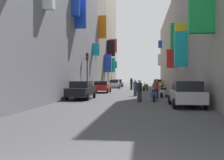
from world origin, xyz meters
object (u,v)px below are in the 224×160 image
Objects in this scene: pedestrian_mid_street at (131,84)px; scooter_orange at (179,95)px; parked_car_yellow at (158,83)px; pedestrian_near_left at (139,91)px; parked_car_red at (102,86)px; scooter_silver at (120,86)px; parked_car_white at (114,84)px; parked_car_blue at (118,83)px; traffic_light_near_corner at (87,66)px; pedestrian_crossing at (156,89)px; pedestrian_near_right at (135,88)px; scooter_blue at (154,95)px; parked_car_silver at (187,93)px; parked_car_black at (81,90)px; scooter_green at (146,87)px.

scooter_orange is at bearing -77.53° from pedestrian_mid_street.
pedestrian_near_left reaches higher than parked_car_yellow.
scooter_silver is at bearing 84.65° from parked_car_red.
scooter_orange is (7.66, -27.53, -0.28)m from parked_car_white.
traffic_light_near_corner reaches higher than parked_car_blue.
pedestrian_crossing reaches higher than pedestrian_near_right.
parked_car_yellow is 2.14× the size of scooter_silver.
scooter_blue is at bearing -173.24° from scooter_orange.
pedestrian_crossing is 17.83m from pedestrian_mid_street.
pedestrian_near_left reaches higher than parked_car_white.
scooter_orange is 20.31m from pedestrian_mid_street.
parked_car_silver is at bearing -77.17° from scooter_silver.
scooter_orange is 3.24m from pedestrian_near_left.
parked_car_black is 17.31m from scooter_green.
scooter_blue is 1.16× the size of pedestrian_near_right.
parked_car_blue is 2.12× the size of scooter_orange.
parked_car_white is 2.23× the size of scooter_silver.
parked_car_red is 21.46m from parked_car_blue.
scooter_silver is (-6.58, -11.48, -0.30)m from parked_car_yellow.
traffic_light_near_corner is (-8.32, 11.21, 2.12)m from parked_car_silver.
parked_car_silver is at bearing -90.34° from parked_car_yellow.
parked_car_yellow is 29.50m from traffic_light_near_corner.
pedestrian_near_left is at bearing -70.20° from parked_car_red.
parked_car_yellow is at bearing 83.09° from pedestrian_near_right.
pedestrian_near_right is 0.88× the size of pedestrian_mid_street.
traffic_light_near_corner reaches higher than parked_car_yellow.
parked_car_white is at bearing 87.96° from traffic_light_near_corner.
parked_car_white is at bearing 89.93° from parked_car_black.
traffic_light_near_corner is at bearing -92.04° from parked_car_white.
parked_car_yellow is at bearing 73.40° from pedestrian_mid_street.
scooter_silver is at bearing 97.96° from pedestrian_near_left.
parked_car_black is at bearing 153.32° from pedestrian_near_left.
parked_car_black reaches higher than parked_car_yellow.
scooter_blue is at bearing -82.83° from pedestrian_mid_street.
scooter_orange is at bearing -56.71° from parked_car_red.
parked_car_black is 2.50× the size of pedestrian_mid_street.
pedestrian_crossing is 8.56m from traffic_light_near_corner.
parked_car_yellow is at bearing 73.08° from traffic_light_near_corner.
scooter_silver is at bearing 118.25° from pedestrian_mid_street.
scooter_silver is 4.32m from pedestrian_mid_street.
parked_car_blue is 5.43m from parked_car_white.
parked_car_yellow is 2.48× the size of pedestrian_near_left.
parked_car_white is at bearing 99.31° from pedestrian_near_left.
pedestrian_crossing is 0.39× the size of traffic_light_near_corner.
pedestrian_near_left is (3.49, -24.96, 0.33)m from scooter_silver.
pedestrian_crossing is at bearing -77.22° from scooter_silver.
parked_car_yellow is 0.89× the size of parked_car_black.
scooter_orange is at bearing -7.76° from parked_car_black.
pedestrian_crossing is at bearing -93.02° from parked_car_yellow.
pedestrian_near_right is at bearing 105.27° from scooter_blue.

